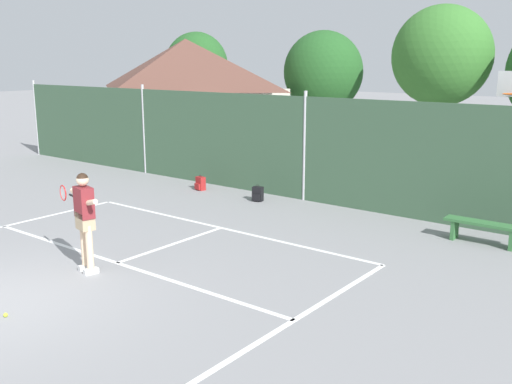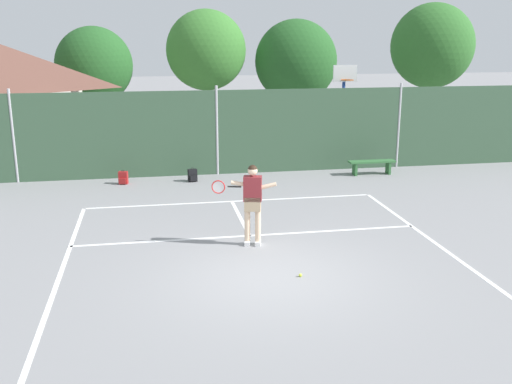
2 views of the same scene
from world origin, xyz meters
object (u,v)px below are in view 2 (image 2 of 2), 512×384
Objects in this scene: backpack_black at (193,176)px; courtside_bench at (372,164)px; basketball_hoop at (344,99)px; tennis_player at (252,198)px; backpack_red at (123,178)px; tennis_ball at (300,275)px.

courtside_bench is (6.09, -0.10, 0.17)m from backpack_black.
basketball_hoop reaches higher than courtside_bench.
tennis_player is at bearing -119.87° from basketball_hoop.
courtside_bench is at bearing -1.09° from backpack_red.
tennis_ball is at bearing -65.85° from backpack_red.
backpack_red is (-3.70, 8.26, 0.16)m from tennis_ball.
tennis_player is at bearing -63.94° from backpack_red.
tennis_ball is at bearing -112.32° from basketball_hoop.
backpack_red is 0.29× the size of courtside_bench.
basketball_hoop is 11.74m from tennis_ball.
tennis_player is 6.37m from backpack_black.
tennis_player is 1.16× the size of courtside_bench.
tennis_player is (-4.99, -8.70, -1.20)m from basketball_hoop.
backpack_red is (-8.08, -2.39, -2.12)m from basketball_hoop.
courtside_bench is (8.30, -0.16, 0.17)m from backpack_red.
backpack_red is at bearing 114.15° from tennis_ball.
tennis_ball is at bearing -72.42° from tennis_player.
courtside_bench is at bearing -84.99° from basketball_hoop.
backpack_black is (2.21, -0.06, 0.00)m from backpack_red.
backpack_red is 8.30m from courtside_bench.
basketball_hoop is 10.10m from tennis_player.
basketball_hoop is at bearing 22.66° from backpack_black.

